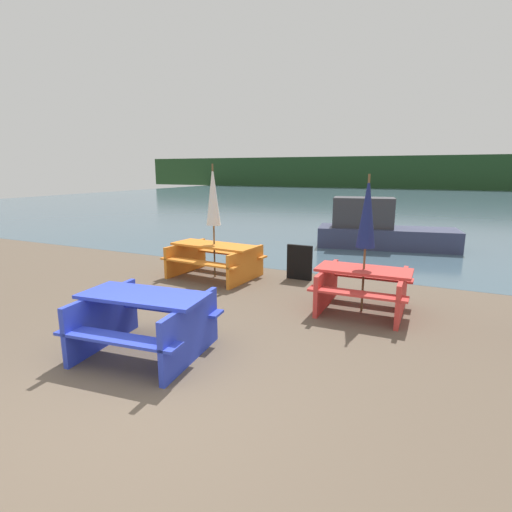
{
  "coord_description": "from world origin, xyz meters",
  "views": [
    {
      "loc": [
        2.68,
        -2.72,
        2.32
      ],
      "look_at": [
        -0.19,
        3.4,
        0.85
      ],
      "focal_mm": 28.0,
      "sensor_mm": 36.0,
      "label": 1
    }
  ],
  "objects_px": {
    "umbrella_navy": "(367,212)",
    "umbrella_white": "(213,196)",
    "picnic_table_red": "(363,285)",
    "picnic_table_orange": "(214,257)",
    "boat": "(379,230)",
    "picnic_table_blue": "(145,318)",
    "signboard": "(299,262)"
  },
  "relations": [
    {
      "from": "umbrella_navy",
      "to": "umbrella_white",
      "type": "distance_m",
      "value": 3.45
    },
    {
      "from": "picnic_table_red",
      "to": "picnic_table_orange",
      "type": "height_order",
      "value": "picnic_table_orange"
    },
    {
      "from": "picnic_table_red",
      "to": "umbrella_navy",
      "type": "distance_m",
      "value": 1.22
    },
    {
      "from": "umbrella_navy",
      "to": "picnic_table_orange",
      "type": "bearing_deg",
      "value": 166.24
    },
    {
      "from": "picnic_table_orange",
      "to": "boat",
      "type": "height_order",
      "value": "boat"
    },
    {
      "from": "picnic_table_blue",
      "to": "boat",
      "type": "height_order",
      "value": "boat"
    },
    {
      "from": "picnic_table_blue",
      "to": "signboard",
      "type": "height_order",
      "value": "picnic_table_blue"
    },
    {
      "from": "umbrella_navy",
      "to": "boat",
      "type": "bearing_deg",
      "value": 95.82
    },
    {
      "from": "umbrella_white",
      "to": "signboard",
      "type": "height_order",
      "value": "umbrella_white"
    },
    {
      "from": "picnic_table_red",
      "to": "picnic_table_orange",
      "type": "relative_size",
      "value": 0.76
    },
    {
      "from": "umbrella_navy",
      "to": "signboard",
      "type": "xyz_separation_m",
      "value": [
        -1.59,
        1.41,
        -1.28
      ]
    },
    {
      "from": "picnic_table_red",
      "to": "signboard",
      "type": "bearing_deg",
      "value": 138.48
    },
    {
      "from": "umbrella_navy",
      "to": "umbrella_white",
      "type": "bearing_deg",
      "value": 166.24
    },
    {
      "from": "picnic_table_orange",
      "to": "umbrella_navy",
      "type": "xyz_separation_m",
      "value": [
        3.35,
        -0.82,
        1.2
      ]
    },
    {
      "from": "boat",
      "to": "signboard",
      "type": "distance_m",
      "value": 4.61
    },
    {
      "from": "umbrella_white",
      "to": "boat",
      "type": "bearing_deg",
      "value": 61.62
    },
    {
      "from": "umbrella_navy",
      "to": "signboard",
      "type": "relative_size",
      "value": 3.0
    },
    {
      "from": "picnic_table_red",
      "to": "picnic_table_orange",
      "type": "xyz_separation_m",
      "value": [
        -3.35,
        0.82,
        0.01
      ]
    },
    {
      "from": "picnic_table_blue",
      "to": "picnic_table_red",
      "type": "relative_size",
      "value": 1.13
    },
    {
      "from": "picnic_table_orange",
      "to": "umbrella_white",
      "type": "xyz_separation_m",
      "value": [
        0.0,
        0.0,
        1.33
      ]
    },
    {
      "from": "picnic_table_red",
      "to": "umbrella_white",
      "type": "relative_size",
      "value": 0.63
    },
    {
      "from": "umbrella_navy",
      "to": "boat",
      "type": "xyz_separation_m",
      "value": [
        -0.6,
        5.91,
        -1.12
      ]
    },
    {
      "from": "picnic_table_red",
      "to": "umbrella_white",
      "type": "distance_m",
      "value": 3.7
    },
    {
      "from": "picnic_table_red",
      "to": "umbrella_navy",
      "type": "xyz_separation_m",
      "value": [
        0.0,
        0.0,
        1.22
      ]
    },
    {
      "from": "umbrella_white",
      "to": "boat",
      "type": "relative_size",
      "value": 0.58
    },
    {
      "from": "picnic_table_blue",
      "to": "picnic_table_red",
      "type": "height_order",
      "value": "picnic_table_blue"
    },
    {
      "from": "picnic_table_red",
      "to": "signboard",
      "type": "height_order",
      "value": "signboard"
    },
    {
      "from": "umbrella_white",
      "to": "umbrella_navy",
      "type": "bearing_deg",
      "value": -13.76
    },
    {
      "from": "picnic_table_red",
      "to": "umbrella_white",
      "type": "height_order",
      "value": "umbrella_white"
    },
    {
      "from": "picnic_table_orange",
      "to": "boat",
      "type": "relative_size",
      "value": 0.48
    },
    {
      "from": "boat",
      "to": "signboard",
      "type": "bearing_deg",
      "value": -112.69
    },
    {
      "from": "umbrella_white",
      "to": "signboard",
      "type": "relative_size",
      "value": 3.25
    }
  ]
}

